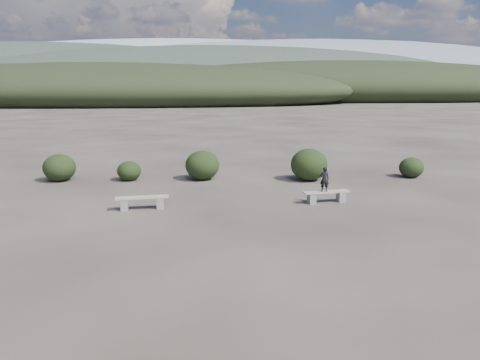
{
  "coord_description": "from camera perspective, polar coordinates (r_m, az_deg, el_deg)",
  "views": [
    {
      "loc": [
        -0.92,
        -12.8,
        4.51
      ],
      "look_at": [
        0.01,
        3.5,
        1.1
      ],
      "focal_mm": 35.0,
      "sensor_mm": 36.0,
      "label": 1
    }
  ],
  "objects": [
    {
      "name": "shrub_a",
      "position": [
        22.49,
        -13.37,
        1.09
      ],
      "size": [
        1.12,
        1.12,
        0.91
      ],
      "primitive_type": "ellipsoid",
      "color": "black",
      "rests_on": "ground"
    },
    {
      "name": "mountain_ridges",
      "position": [
        351.98,
        -4.46,
        12.78
      ],
      "size": [
        500.0,
        400.0,
        56.0
      ],
      "color": "black",
      "rests_on": "ground"
    },
    {
      "name": "ground",
      "position": [
        13.6,
        0.79,
        -7.57
      ],
      "size": [
        1200.0,
        1200.0,
        0.0
      ],
      "primitive_type": "plane",
      "color": "#2C2722",
      "rests_on": "ground"
    },
    {
      "name": "bench_right",
      "position": [
        18.15,
        10.48,
        -1.9
      ],
      "size": [
        1.84,
        0.71,
        0.45
      ],
      "rotation": [
        0.0,
        0.0,
        0.19
      ],
      "color": "slate",
      "rests_on": "ground"
    },
    {
      "name": "bench_left",
      "position": [
        17.27,
        -11.83,
        -2.6
      ],
      "size": [
        1.94,
        0.65,
        0.48
      ],
      "rotation": [
        0.0,
        0.0,
        0.14
      ],
      "color": "slate",
      "rests_on": "ground"
    },
    {
      "name": "shrub_b",
      "position": [
        22.1,
        -4.62,
        1.8
      ],
      "size": [
        1.61,
        1.61,
        1.38
      ],
      "primitive_type": "ellipsoid",
      "color": "black",
      "rests_on": "ground"
    },
    {
      "name": "shrub_d",
      "position": [
        22.09,
        8.41,
        1.87
      ],
      "size": [
        1.72,
        1.72,
        1.5
      ],
      "primitive_type": "ellipsoid",
      "color": "black",
      "rests_on": "ground"
    },
    {
      "name": "seated_person",
      "position": [
        17.97,
        10.26,
        0.09
      ],
      "size": [
        0.36,
        0.25,
        0.94
      ],
      "primitive_type": "imported",
      "rotation": [
        0.0,
        0.0,
        3.08
      ],
      "color": "black",
      "rests_on": "bench_right"
    },
    {
      "name": "shrub_e",
      "position": [
        24.07,
        20.17,
        1.44
      ],
      "size": [
        1.17,
        1.17,
        0.97
      ],
      "primitive_type": "ellipsoid",
      "color": "black",
      "rests_on": "ground"
    },
    {
      "name": "shrub_f",
      "position": [
        23.31,
        -21.15,
        1.41
      ],
      "size": [
        1.49,
        1.49,
        1.26
      ],
      "primitive_type": "ellipsoid",
      "color": "black",
      "rests_on": "ground"
    }
  ]
}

